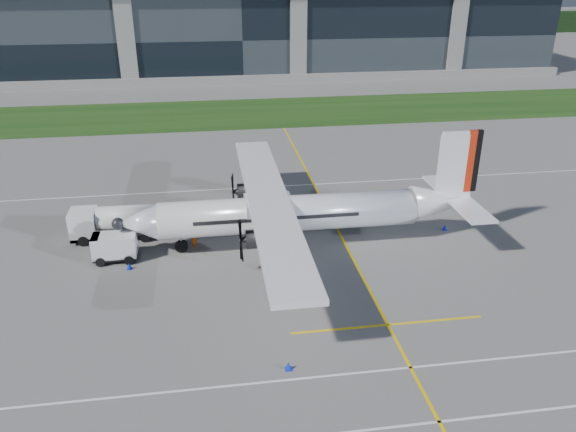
{
  "coord_description": "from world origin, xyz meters",
  "views": [
    {
      "loc": [
        -7.2,
        -33.16,
        20.13
      ],
      "look_at": [
        -1.64,
        4.22,
        3.02
      ],
      "focal_mm": 35.0,
      "sensor_mm": 36.0,
      "label": 1
    }
  ],
  "objects_px": {
    "turboprop_aircraft": "(302,193)",
    "fuel_tanker_truck": "(109,223)",
    "safety_cone_tail": "(445,227)",
    "safety_cone_stbdwing": "(258,180)",
    "baggage_tug": "(115,247)",
    "safety_cone_fwd": "(98,254)",
    "ground_crew_person": "(194,236)",
    "safety_cone_portwing": "(289,366)",
    "safety_cone_nose_port": "(129,266)"
  },
  "relations": [
    {
      "from": "turboprop_aircraft",
      "to": "fuel_tanker_truck",
      "type": "bearing_deg",
      "value": 167.86
    },
    {
      "from": "safety_cone_tail",
      "to": "safety_cone_stbdwing",
      "type": "height_order",
      "value": "same"
    },
    {
      "from": "baggage_tug",
      "to": "safety_cone_fwd",
      "type": "distance_m",
      "value": 1.66
    },
    {
      "from": "ground_crew_person",
      "to": "safety_cone_fwd",
      "type": "height_order",
      "value": "ground_crew_person"
    },
    {
      "from": "safety_cone_portwing",
      "to": "turboprop_aircraft",
      "type": "bearing_deg",
      "value": 77.6
    },
    {
      "from": "safety_cone_portwing",
      "to": "fuel_tanker_truck",
      "type": "bearing_deg",
      "value": 123.39
    },
    {
      "from": "safety_cone_tail",
      "to": "safety_cone_nose_port",
      "type": "distance_m",
      "value": 25.21
    },
    {
      "from": "ground_crew_person",
      "to": "safety_cone_portwing",
      "type": "xyz_separation_m",
      "value": [
        5.06,
        -15.24,
        -0.74
      ]
    },
    {
      "from": "safety_cone_tail",
      "to": "fuel_tanker_truck",
      "type": "bearing_deg",
      "value": 174.81
    },
    {
      "from": "baggage_tug",
      "to": "safety_cone_fwd",
      "type": "relative_size",
      "value": 6.7
    },
    {
      "from": "fuel_tanker_truck",
      "to": "ground_crew_person",
      "type": "xyz_separation_m",
      "value": [
        6.67,
        -2.55,
        -0.37
      ]
    },
    {
      "from": "ground_crew_person",
      "to": "safety_cone_stbdwing",
      "type": "relative_size",
      "value": 3.96
    },
    {
      "from": "fuel_tanker_truck",
      "to": "safety_cone_nose_port",
      "type": "xyz_separation_m",
      "value": [
        2.0,
        -5.29,
        -1.11
      ]
    },
    {
      "from": "safety_cone_fwd",
      "to": "safety_cone_tail",
      "type": "relative_size",
      "value": 1.0
    },
    {
      "from": "safety_cone_nose_port",
      "to": "ground_crew_person",
      "type": "bearing_deg",
      "value": 30.46
    },
    {
      "from": "safety_cone_fwd",
      "to": "safety_cone_portwing",
      "type": "distance_m",
      "value": 19.08
    },
    {
      "from": "turboprop_aircraft",
      "to": "baggage_tug",
      "type": "distance_m",
      "value": 14.42
    },
    {
      "from": "turboprop_aircraft",
      "to": "safety_cone_portwing",
      "type": "xyz_separation_m",
      "value": [
        -3.2,
        -14.58,
        -4.07
      ]
    },
    {
      "from": "safety_cone_stbdwing",
      "to": "safety_cone_nose_port",
      "type": "height_order",
      "value": "same"
    },
    {
      "from": "safety_cone_portwing",
      "to": "baggage_tug",
      "type": "bearing_deg",
      "value": 127.46
    },
    {
      "from": "turboprop_aircraft",
      "to": "baggage_tug",
      "type": "xyz_separation_m",
      "value": [
        -14.02,
        -0.46,
        -3.31
      ]
    },
    {
      "from": "ground_crew_person",
      "to": "safety_cone_nose_port",
      "type": "height_order",
      "value": "ground_crew_person"
    },
    {
      "from": "fuel_tanker_truck",
      "to": "baggage_tug",
      "type": "height_order",
      "value": "fuel_tanker_truck"
    },
    {
      "from": "fuel_tanker_truck",
      "to": "safety_cone_fwd",
      "type": "relative_size",
      "value": 14.47
    },
    {
      "from": "safety_cone_stbdwing",
      "to": "ground_crew_person",
      "type": "bearing_deg",
      "value": -115.08
    },
    {
      "from": "safety_cone_fwd",
      "to": "safety_cone_tail",
      "type": "xyz_separation_m",
      "value": [
        27.52,
        0.65,
        0.0
      ]
    },
    {
      "from": "safety_cone_tail",
      "to": "safety_cone_portwing",
      "type": "relative_size",
      "value": 1.0
    },
    {
      "from": "safety_cone_stbdwing",
      "to": "safety_cone_nose_port",
      "type": "distance_m",
      "value": 19.33
    },
    {
      "from": "baggage_tug",
      "to": "ground_crew_person",
      "type": "bearing_deg",
      "value": 10.97
    },
    {
      "from": "safety_cone_stbdwing",
      "to": "safety_cone_nose_port",
      "type": "bearing_deg",
      "value": -124.19
    },
    {
      "from": "safety_cone_stbdwing",
      "to": "safety_cone_portwing",
      "type": "distance_m",
      "value": 28.5
    },
    {
      "from": "ground_crew_person",
      "to": "safety_cone_portwing",
      "type": "distance_m",
      "value": 16.07
    },
    {
      "from": "baggage_tug",
      "to": "ground_crew_person",
      "type": "xyz_separation_m",
      "value": [
        5.76,
        1.12,
        -0.02
      ]
    },
    {
      "from": "baggage_tug",
      "to": "ground_crew_person",
      "type": "relative_size",
      "value": 1.69
    },
    {
      "from": "ground_crew_person",
      "to": "safety_cone_stbdwing",
      "type": "bearing_deg",
      "value": -6.6
    },
    {
      "from": "safety_cone_portwing",
      "to": "safety_cone_stbdwing",
      "type": "bearing_deg",
      "value": 87.7
    },
    {
      "from": "safety_cone_portwing",
      "to": "safety_cone_nose_port",
      "type": "height_order",
      "value": "same"
    },
    {
      "from": "safety_cone_nose_port",
      "to": "safety_cone_stbdwing",
      "type": "bearing_deg",
      "value": 55.81
    },
    {
      "from": "safety_cone_fwd",
      "to": "safety_cone_tail",
      "type": "height_order",
      "value": "same"
    },
    {
      "from": "baggage_tug",
      "to": "safety_cone_stbdwing",
      "type": "xyz_separation_m",
      "value": [
        11.96,
        14.36,
        -0.75
      ]
    },
    {
      "from": "safety_cone_fwd",
      "to": "safety_cone_nose_port",
      "type": "distance_m",
      "value": 3.3
    },
    {
      "from": "safety_cone_stbdwing",
      "to": "safety_cone_portwing",
      "type": "bearing_deg",
      "value": -92.3
    },
    {
      "from": "safety_cone_tail",
      "to": "safety_cone_portwing",
      "type": "bearing_deg",
      "value": -135.0
    },
    {
      "from": "safety_cone_fwd",
      "to": "baggage_tug",
      "type": "bearing_deg",
      "value": -22.16
    },
    {
      "from": "baggage_tug",
      "to": "safety_cone_tail",
      "type": "relative_size",
      "value": 6.7
    },
    {
      "from": "safety_cone_tail",
      "to": "safety_cone_portwing",
      "type": "height_order",
      "value": "same"
    },
    {
      "from": "fuel_tanker_truck",
      "to": "ground_crew_person",
      "type": "relative_size",
      "value": 3.66
    },
    {
      "from": "safety_cone_tail",
      "to": "safety_cone_nose_port",
      "type": "height_order",
      "value": "same"
    },
    {
      "from": "turboprop_aircraft",
      "to": "safety_cone_tail",
      "type": "xyz_separation_m",
      "value": [
        12.13,
        0.75,
        -4.07
      ]
    },
    {
      "from": "ground_crew_person",
      "to": "safety_cone_fwd",
      "type": "bearing_deg",
      "value": 112.95
    }
  ]
}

